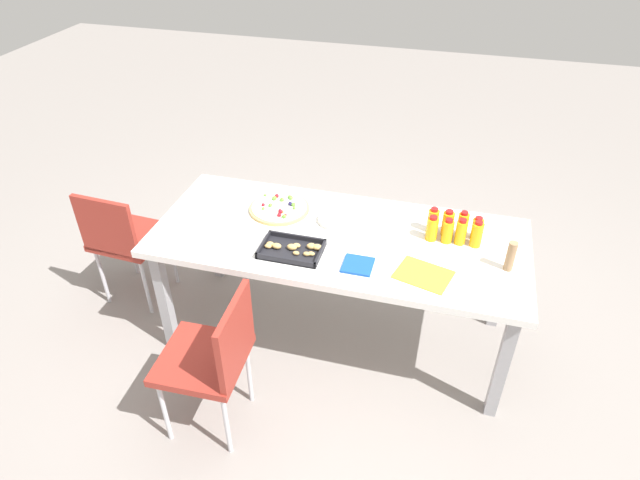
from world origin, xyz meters
TOP-DOWN VIEW (x-y plane):
  - ground_plane at (0.00, 0.00)m, footprint 12.00×12.00m
  - party_table at (0.00, 0.00)m, footprint 2.01×0.85m
  - chair_end at (1.35, 0.03)m, footprint 0.42×0.42m
  - chair_far_right at (0.41, 0.77)m, footprint 0.41×0.41m
  - juice_bottle_0 at (-0.71, -0.16)m, footprint 0.06×0.06m
  - juice_bottle_1 at (-0.63, -0.17)m, footprint 0.06×0.06m
  - juice_bottle_2 at (-0.56, -0.16)m, footprint 0.06×0.06m
  - juice_bottle_3 at (-0.48, -0.17)m, footprint 0.06×0.06m
  - juice_bottle_4 at (-0.71, -0.10)m, footprint 0.06×0.06m
  - juice_bottle_5 at (-0.63, -0.10)m, footprint 0.06×0.06m
  - juice_bottle_6 at (-0.56, -0.09)m, footprint 0.06×0.06m
  - juice_bottle_7 at (-0.48, -0.09)m, footprint 0.06×0.06m
  - fruit_pizza at (0.39, -0.15)m, footprint 0.34×0.34m
  - snack_tray at (0.19, 0.21)m, footprint 0.32×0.22m
  - plate_stack at (0.04, -0.12)m, footprint 0.20×0.20m
  - napkin_stack at (-0.16, 0.24)m, footprint 0.15×0.15m
  - cardboard_tube at (-0.88, 0.07)m, footprint 0.04×0.04m
  - paper_folder at (-0.48, 0.22)m, footprint 0.30×0.26m

SIDE VIEW (x-z plane):
  - ground_plane at x=0.00m, z-range 0.00..0.00m
  - chair_end at x=1.35m, z-range 0.09..0.92m
  - chair_far_right at x=0.41m, z-range 0.09..0.92m
  - party_table at x=0.00m, z-range 0.30..1.05m
  - paper_folder at x=-0.48m, z-range 0.74..0.75m
  - napkin_stack at x=-0.16m, z-range 0.74..0.75m
  - plate_stack at x=0.04m, z-range 0.74..0.77m
  - snack_tray at x=0.19m, z-range 0.74..0.77m
  - fruit_pizza at x=0.39m, z-range 0.73..0.78m
  - juice_bottle_0 at x=-0.71m, z-range 0.74..0.87m
  - juice_bottle_6 at x=-0.56m, z-range 0.74..0.88m
  - juice_bottle_7 at x=-0.48m, z-range 0.74..0.88m
  - juice_bottle_3 at x=-0.48m, z-range 0.74..0.88m
  - juice_bottle_2 at x=-0.56m, z-range 0.74..0.89m
  - juice_bottle_5 at x=-0.63m, z-range 0.74..0.89m
  - juice_bottle_4 at x=-0.71m, z-range 0.74..0.89m
  - juice_bottle_1 at x=-0.63m, z-range 0.74..0.89m
  - cardboard_tube at x=-0.88m, z-range 0.74..0.90m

